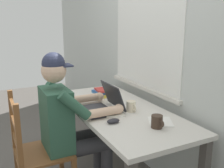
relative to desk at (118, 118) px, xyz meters
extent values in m
cube|color=beige|center=(0.00, 0.43, 0.67)|extent=(6.00, 0.04, 2.60)
cube|color=white|center=(-0.22, 0.40, 0.72)|extent=(1.08, 0.01, 1.04)
cube|color=beige|center=(-0.22, 0.40, 0.19)|extent=(1.14, 0.06, 0.04)
cube|color=beige|center=(0.00, 0.00, 0.07)|extent=(1.54, 0.69, 0.03)
cube|color=#4C4742|center=(-0.72, -0.30, -0.28)|extent=(0.06, 0.06, 0.68)
cube|color=#4C4742|center=(-0.72, 0.30, -0.28)|extent=(0.06, 0.06, 0.68)
cube|color=#2D5642|center=(-0.05, -0.53, 0.07)|extent=(0.34, 0.20, 0.50)
sphere|color=#DBB293|center=(-0.05, -0.53, 0.46)|extent=(0.19, 0.19, 0.19)
sphere|color=#282D47|center=(-0.05, -0.53, 0.52)|extent=(0.17, 0.17, 0.17)
cube|color=#282D47|center=(-0.05, -0.44, 0.50)|extent=(0.13, 0.10, 0.01)
cylinder|color=#38383D|center=(-0.14, -0.33, -0.18)|extent=(0.13, 0.40, 0.13)
cylinder|color=#38383D|center=(0.04, -0.33, -0.18)|extent=(0.13, 0.40, 0.13)
cylinder|color=#38383D|center=(-0.14, -0.13, -0.40)|extent=(0.10, 0.10, 0.44)
cylinder|color=#38383D|center=(0.04, -0.13, -0.40)|extent=(0.10, 0.10, 0.44)
cylinder|color=#2D5642|center=(-0.25, -0.44, 0.23)|extent=(0.10, 0.25, 0.24)
cylinder|color=#DBB293|center=(-0.25, -0.21, 0.14)|extent=(0.07, 0.28, 0.07)
sphere|color=#DBB293|center=(-0.24, -0.07, 0.14)|extent=(0.08, 0.08, 0.08)
cylinder|color=#2D5642|center=(0.15, -0.44, 0.23)|extent=(0.10, 0.25, 0.24)
cylinder|color=#DBB293|center=(0.15, -0.21, 0.14)|extent=(0.07, 0.28, 0.07)
sphere|color=#DBB293|center=(0.14, -0.07, 0.14)|extent=(0.08, 0.08, 0.08)
cube|color=brown|center=(-0.05, -0.65, -0.19)|extent=(0.42, 0.42, 0.02)
cube|color=brown|center=(-0.24, -0.46, -0.41)|extent=(0.04, 0.04, 0.42)
cube|color=brown|center=(0.14, -0.84, 0.06)|extent=(0.04, 0.04, 0.48)
cube|color=brown|center=(-0.24, -0.84, 0.06)|extent=(0.04, 0.04, 0.48)
cube|color=brown|center=(-0.05, -0.84, -0.06)|extent=(0.36, 0.02, 0.04)
cube|color=brown|center=(-0.05, -0.84, 0.08)|extent=(0.36, 0.02, 0.04)
cube|color=brown|center=(-0.05, -0.84, 0.22)|extent=(0.36, 0.02, 0.04)
cube|color=#232328|center=(-0.01, -0.19, 0.10)|extent=(0.33, 0.23, 0.02)
cube|color=#38383D|center=(-0.01, -0.19, 0.11)|extent=(0.29, 0.17, 0.00)
cube|color=#232328|center=(-0.01, -0.04, 0.21)|extent=(0.33, 0.09, 0.21)
cube|color=#99A8B2|center=(-0.01, -0.04, 0.21)|extent=(0.29, 0.07, 0.18)
ellipsoid|color=#232328|center=(0.27, -0.19, 0.11)|extent=(0.06, 0.10, 0.03)
cylinder|color=beige|center=(0.11, 0.06, 0.14)|extent=(0.08, 0.08, 0.09)
torus|color=beige|center=(0.16, 0.06, 0.14)|extent=(0.05, 0.01, 0.05)
cylinder|color=#38281E|center=(0.49, 0.05, 0.14)|extent=(0.08, 0.08, 0.09)
torus|color=#38281E|center=(0.54, 0.05, 0.14)|extent=(0.05, 0.01, 0.05)
cube|color=gold|center=(-0.40, 0.04, 0.11)|extent=(0.17, 0.13, 0.03)
cube|color=#2D5B9E|center=(-0.41, 0.03, 0.14)|extent=(0.17, 0.15, 0.03)
cube|color=#BC332D|center=(-0.39, 0.04, 0.16)|extent=(0.18, 0.15, 0.02)
cube|color=silver|center=(0.08, -0.07, 0.10)|extent=(0.27, 0.23, 0.01)
cube|color=white|center=(0.41, 0.14, 0.09)|extent=(0.25, 0.24, 0.01)
camera|label=1|loc=(1.85, -0.99, 0.82)|focal=40.90mm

